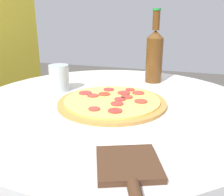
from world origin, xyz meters
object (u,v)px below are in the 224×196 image
object	(u,v)px
beer_bottle	(154,54)
pizza_paddle	(130,172)
drinking_glass	(59,78)
pizza	(112,102)

from	to	relation	value
beer_bottle	pizza_paddle	bearing A→B (deg)	-174.97
beer_bottle	drinking_glass	bearing A→B (deg)	126.16
pizza_paddle	pizza	bearing A→B (deg)	-179.46
pizza_paddle	drinking_glass	bearing A→B (deg)	-160.61
pizza	drinking_glass	world-z (taller)	drinking_glass
pizza	pizza_paddle	size ratio (longest dim) A/B	1.48
pizza_paddle	drinking_glass	xyz separation A→B (m)	(0.42, 0.37, 0.04)
beer_bottle	drinking_glass	size ratio (longest dim) A/B	3.03
pizza_paddle	beer_bottle	bearing A→B (deg)	163.18
pizza	pizza_paddle	xyz separation A→B (m)	(-0.34, -0.14, -0.00)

